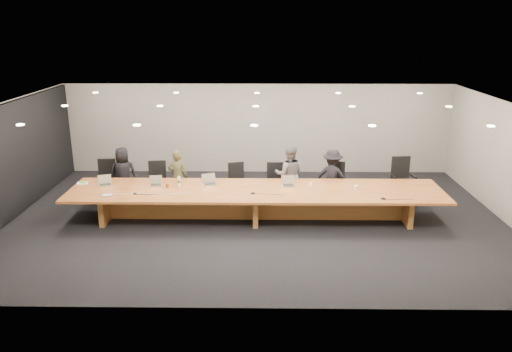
{
  "coord_description": "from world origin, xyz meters",
  "views": [
    {
      "loc": [
        0.16,
        -11.37,
        4.63
      ],
      "look_at": [
        0.0,
        0.3,
        1.0
      ],
      "focal_mm": 35.0,
      "sensor_mm": 36.0,
      "label": 1
    }
  ],
  "objects": [
    {
      "name": "av_box",
      "position": [
        -3.44,
        -0.5,
        0.77
      ],
      "size": [
        0.25,
        0.21,
        0.03
      ],
      "primitive_type": "cube",
      "rotation": [
        0.0,
        0.0,
        0.27
      ],
      "color": "silver",
      "rests_on": "conference_table"
    },
    {
      "name": "person_b",
      "position": [
        -2.07,
        1.14,
        0.72
      ],
      "size": [
        0.55,
        0.39,
        1.44
      ],
      "primitive_type": "imported",
      "rotation": [
        0.0,
        0.0,
        3.06
      ],
      "color": "#393A1F",
      "rests_on": "ground"
    },
    {
      "name": "ground",
      "position": [
        0.0,
        0.0,
        0.0
      ],
      "size": [
        12.0,
        12.0,
        0.0
      ],
      "primitive_type": "plane",
      "color": "black",
      "rests_on": "ground"
    },
    {
      "name": "mic_right",
      "position": [
        2.92,
        -0.62,
        0.77
      ],
      "size": [
        0.14,
        0.14,
        0.03
      ],
      "primitive_type": "cone",
      "rotation": [
        0.0,
        0.0,
        0.04
      ],
      "color": "black",
      "rests_on": "conference_table"
    },
    {
      "name": "person_c",
      "position": [
        0.86,
        1.13,
        0.79
      ],
      "size": [
        0.79,
        0.63,
        1.58
      ],
      "primitive_type": "imported",
      "rotation": [
        0.0,
        0.0,
        3.1
      ],
      "color": "#5C5C5F",
      "rests_on": "ground"
    },
    {
      "name": "chair_mid_left",
      "position": [
        -0.5,
        1.33,
        0.51
      ],
      "size": [
        0.66,
        0.66,
        1.03
      ],
      "primitive_type": null,
      "rotation": [
        0.0,
        0.0,
        0.32
      ],
      "color": "black",
      "rests_on": "ground"
    },
    {
      "name": "chair_far_left",
      "position": [
        -4.04,
        1.28,
        0.56
      ],
      "size": [
        0.6,
        0.6,
        1.12
      ],
      "primitive_type": null,
      "rotation": [
        0.0,
        0.0,
        0.05
      ],
      "color": "black",
      "rests_on": "ground"
    },
    {
      "name": "mic_left",
      "position": [
        -2.84,
        -0.35,
        0.76
      ],
      "size": [
        0.12,
        0.12,
        0.03
      ],
      "primitive_type": "cone",
      "rotation": [
        0.0,
        0.0,
        -0.22
      ],
      "color": "black",
      "rests_on": "conference_table"
    },
    {
      "name": "person_d",
      "position": [
        1.99,
        1.21,
        0.72
      ],
      "size": [
        1.04,
        0.78,
        1.44
      ],
      "primitive_type": "imported",
      "rotation": [
        0.0,
        0.0,
        2.85
      ],
      "color": "black",
      "rests_on": "ground"
    },
    {
      "name": "notepad",
      "position": [
        -4.35,
        0.42,
        0.76
      ],
      "size": [
        0.3,
        0.26,
        0.02
      ],
      "primitive_type": "cube",
      "rotation": [
        0.0,
        0.0,
        0.24
      ],
      "color": "white",
      "rests_on": "conference_table"
    },
    {
      "name": "person_a",
      "position": [
        -3.55,
        1.27,
        0.73
      ],
      "size": [
        0.76,
        0.54,
        1.47
      ],
      "primitive_type": "imported",
      "rotation": [
        0.0,
        0.0,
        3.25
      ],
      "color": "black",
      "rests_on": "ground"
    },
    {
      "name": "left_wall_panel",
      "position": [
        -5.94,
        0.0,
        1.37
      ],
      "size": [
        0.08,
        7.84,
        2.74
      ],
      "primitive_type": "cube",
      "color": "black",
      "rests_on": "ground"
    },
    {
      "name": "laptop_c",
      "position": [
        -1.15,
        0.37,
        0.88
      ],
      "size": [
        0.4,
        0.35,
        0.27
      ],
      "primitive_type": null,
      "rotation": [
        0.0,
        0.0,
        0.35
      ],
      "color": "tan",
      "rests_on": "conference_table"
    },
    {
      "name": "chair_mid_right",
      "position": [
        0.5,
        1.2,
        0.53
      ],
      "size": [
        0.54,
        0.54,
        1.07
      ],
      "primitive_type": null,
      "rotation": [
        0.0,
        0.0,
        0.0
      ],
      "color": "black",
      "rests_on": "ground"
    },
    {
      "name": "lime_gadget",
      "position": [
        -4.34,
        0.43,
        0.78
      ],
      "size": [
        0.18,
        0.15,
        0.03
      ],
      "primitive_type": "cube",
      "rotation": [
        0.0,
        0.0,
        -0.41
      ],
      "color": "#57B831",
      "rests_on": "notepad"
    },
    {
      "name": "water_bottle",
      "position": [
        -1.89,
        0.23,
        0.87
      ],
      "size": [
        0.08,
        0.08,
        0.24
      ],
      "primitive_type": "cylinder",
      "rotation": [
        0.0,
        0.0,
        -0.01
      ],
      "color": "silver",
      "rests_on": "conference_table"
    },
    {
      "name": "paper_cup_near",
      "position": [
        1.34,
        0.28,
        0.79
      ],
      "size": [
        0.08,
        0.08,
        0.09
      ],
      "primitive_type": "cone",
      "rotation": [
        0.0,
        0.0,
        0.06
      ],
      "color": "white",
      "rests_on": "conference_table"
    },
    {
      "name": "chair_left",
      "position": [
        -2.64,
        1.18,
        0.55
      ],
      "size": [
        0.62,
        0.62,
        1.1
      ],
      "primitive_type": null,
      "rotation": [
        0.0,
        0.0,
        0.11
      ],
      "color": "black",
      "rests_on": "ground"
    },
    {
      "name": "chair_far_right",
      "position": [
        3.91,
        1.32,
        0.6
      ],
      "size": [
        0.7,
        0.7,
        1.2
      ],
      "primitive_type": null,
      "rotation": [
        0.0,
        0.0,
        0.15
      ],
      "color": "black",
      "rests_on": "ground"
    },
    {
      "name": "paper_cup_far",
      "position": [
        2.42,
        0.04,
        0.8
      ],
      "size": [
        0.09,
        0.09,
        0.1
      ],
      "primitive_type": "cone",
      "rotation": [
        0.0,
        0.0,
        0.05
      ],
      "color": "silver",
      "rests_on": "conference_table"
    },
    {
      "name": "amber_mug",
      "position": [
        -2.17,
        0.13,
        0.79
      ],
      "size": [
        0.08,
        0.08,
        0.09
      ],
      "primitive_type": "cylinder",
      "rotation": [
        0.0,
        0.0,
        -0.24
      ],
      "color": "brown",
      "rests_on": "conference_table"
    },
    {
      "name": "conference_table",
      "position": [
        0.0,
        0.0,
        0.52
      ],
      "size": [
        9.0,
        1.8,
        0.75
      ],
      "color": "brown",
      "rests_on": "ground"
    },
    {
      "name": "back_wall",
      "position": [
        0.0,
        4.0,
        1.4
      ],
      "size": [
        12.0,
        0.02,
        2.8
      ],
      "primitive_type": "cube",
      "color": "#B1AAA1",
      "rests_on": "ground"
    },
    {
      "name": "chair_right",
      "position": [
        2.08,
        1.29,
        0.54
      ],
      "size": [
        0.69,
        0.69,
        1.08
      ],
      "primitive_type": null,
      "rotation": [
        0.0,
        0.0,
        -0.32
      ],
      "color": "black",
      "rests_on": "ground"
    },
    {
      "name": "mic_center",
      "position": [
        -0.06,
        -0.29,
        0.77
      ],
      "size": [
        0.15,
        0.15,
        0.03
      ],
      "primitive_type": "cone",
      "rotation": [
        0.0,
        0.0,
        -0.19
      ],
      "color": "black",
      "rests_on": "conference_table"
    },
    {
      "name": "laptop_b",
      "position": [
        -2.48,
        0.29,
        0.87
      ],
      "size": [
        0.33,
        0.26,
        0.24
      ],
      "primitive_type": null,
      "rotation": [
        0.0,
        0.0,
        0.14
      ],
      "color": "#B3A989",
      "rests_on": "conference_table"
    },
    {
      "name": "laptop_d",
      "position": [
        0.8,
        0.28,
        0.88
      ],
      "size": [
        0.34,
        0.26,
        0.25
      ],
      "primitive_type": null,
      "rotation": [
        0.0,
        0.0,
        0.09
      ],
      "color": "#C3AD95",
      "rests_on": "conference_table"
    },
    {
      "name": "laptop_a",
      "position": [
        -3.73,
        0.28,
        0.87
      ],
      "size": [
        0.38,
        0.33,
        0.25
      ],
      "primitive_type": null,
      "rotation": [
        0.0,
        0.0,
        0.38
      ],
      "color": "tan",
      "rests_on": "conference_table"
    }
  ]
}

